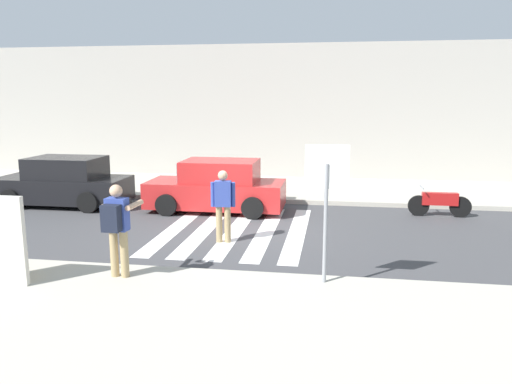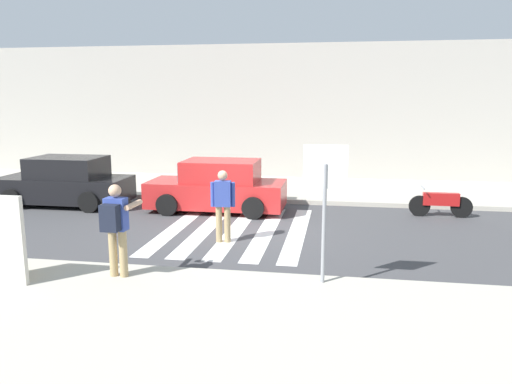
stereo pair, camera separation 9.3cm
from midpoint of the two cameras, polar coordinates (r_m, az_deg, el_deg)
ground_plane at (r=12.84m, az=-2.72°, el=-4.58°), size 120.00×120.00×0.00m
sidewalk_near at (r=7.25m, az=-13.22°, el=-16.87°), size 60.00×6.00×0.14m
sidewalk_far at (r=18.59m, az=1.05°, el=0.47°), size 60.00×4.80×0.14m
building_facade_far at (r=22.67m, az=2.65°, el=9.17°), size 56.00×4.00×5.52m
crosswalk_stripe_0 at (r=13.43m, az=-9.26°, el=-4.00°), size 0.44×5.20×0.01m
crosswalk_stripe_1 at (r=13.21m, az=-5.95°, el=-4.17°), size 0.44×5.20×0.01m
crosswalk_stripe_2 at (r=13.03m, az=-2.54°, el=-4.34°), size 0.44×5.20×0.01m
crosswalk_stripe_3 at (r=12.89m, az=0.95°, el=-4.49°), size 0.44×5.20×0.01m
crosswalk_stripe_4 at (r=12.81m, az=4.51°, el=-4.62°), size 0.44×5.20×0.01m
stop_sign at (r=8.71m, az=7.76°, el=0.98°), size 0.76×0.08×2.47m
photographer_with_backpack at (r=9.38m, az=-15.88°, el=-3.41°), size 0.60×0.86×1.72m
pedestrian_crossing at (r=11.74m, az=-4.01°, el=-1.17°), size 0.58×0.28×1.72m
parked_car_black at (r=16.96m, az=-21.23°, el=0.98°), size 4.10×1.92×1.55m
parked_car_red at (r=15.08m, az=-4.64°, el=0.54°), size 4.10×1.92×1.55m
motorcycle at (r=15.30m, az=20.07°, el=-1.13°), size 1.76×0.60×0.87m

